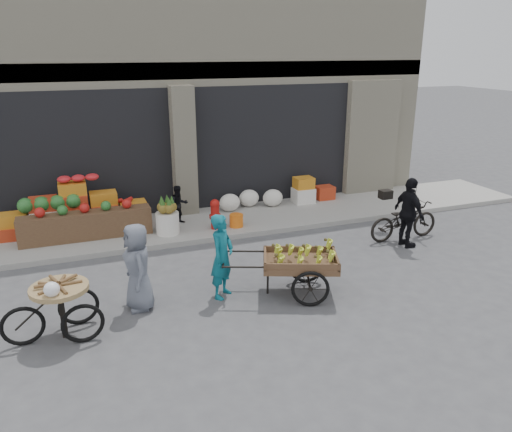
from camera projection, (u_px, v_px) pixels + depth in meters
name	position (u px, v px, depth m)	size (l,w,h in m)	color
ground	(255.00, 305.00, 8.42)	(80.00, 80.00, 0.00)	#424244
sidewalk	(195.00, 225.00, 12.03)	(18.00, 2.20, 0.12)	gray
building	(157.00, 75.00, 14.46)	(14.00, 6.45, 7.00)	beige
fruit_display	(84.00, 209.00, 11.25)	(3.10, 1.12, 1.24)	#AF3218
pineapple_bin	(168.00, 223.00, 11.24)	(0.52, 0.52, 0.50)	silver
fire_hydrant	(215.00, 213.00, 11.52)	(0.22, 0.22, 0.71)	#A5140F
orange_bucket	(236.00, 220.00, 11.72)	(0.32, 0.32, 0.30)	orange
right_bay_goods	(284.00, 194.00, 13.33)	(3.35, 0.60, 0.70)	silver
seated_person	(179.00, 205.00, 11.84)	(0.45, 0.35, 0.93)	black
banana_cart	(298.00, 259.00, 8.60)	(2.33, 1.57, 0.91)	brown
vendor_woman	(222.00, 256.00, 8.50)	(0.55, 0.36, 1.50)	#0D5A69
tricycle_cart	(60.00, 303.00, 7.32)	(1.44, 0.89, 0.95)	#9E7F51
vendor_grey	(138.00, 267.00, 8.10)	(0.72, 0.47, 1.48)	slate
bicycle	(404.00, 220.00, 11.20)	(0.60, 1.72, 0.90)	black
cyclist	(409.00, 213.00, 10.67)	(0.90, 0.37, 1.54)	black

